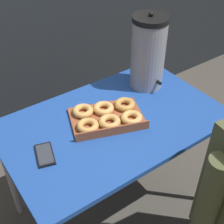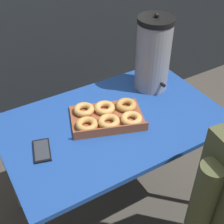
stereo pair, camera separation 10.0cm
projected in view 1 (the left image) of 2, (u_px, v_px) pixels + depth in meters
name	position (u px, v px, depth m)	size (l,w,h in m)	color
ground_plane	(113.00, 206.00, 2.13)	(12.00, 12.00, 0.00)	#4C473F
folding_table	(113.00, 128.00, 1.68)	(1.17, 0.73, 0.77)	#1E479E
donut_box	(107.00, 116.00, 1.64)	(0.44, 0.37, 0.05)	brown
coffee_urn	(148.00, 53.00, 1.78)	(0.20, 0.23, 0.46)	#939399
cell_phone	(45.00, 154.00, 1.45)	(0.12, 0.17, 0.01)	black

